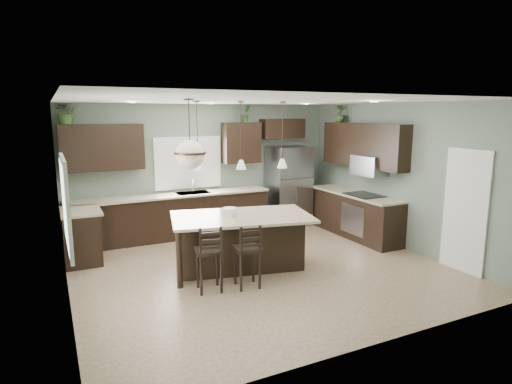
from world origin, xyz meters
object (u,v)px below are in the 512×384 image
(bar_stool_center, at_px, (247,255))
(plant_back_left, at_px, (67,111))
(kitchen_island, at_px, (242,242))
(serving_dish, at_px, (230,212))
(refrigerator, at_px, (289,186))
(bar_stool_left, at_px, (209,258))

(bar_stool_center, distance_m, plant_back_left, 4.40)
(kitchen_island, relative_size, serving_dish, 9.55)
(refrigerator, distance_m, bar_stool_left, 4.15)
(bar_stool_left, bearing_deg, serving_dish, 57.02)
(serving_dish, bearing_deg, bar_stool_left, -132.12)
(bar_stool_center, bearing_deg, serving_dish, 93.00)
(bar_stool_left, bearing_deg, refrigerator, 52.41)
(bar_stool_center, bearing_deg, refrigerator, 57.05)
(kitchen_island, distance_m, serving_dish, 0.57)
(bar_stool_left, bearing_deg, plant_back_left, 127.37)
(refrigerator, xyz_separation_m, plant_back_left, (-4.64, 0.21, 1.71))
(refrigerator, height_order, serving_dish, refrigerator)
(kitchen_island, height_order, bar_stool_left, bar_stool_left)
(kitchen_island, bearing_deg, bar_stool_left, -129.32)
(plant_back_left, bearing_deg, serving_dish, -46.40)
(bar_stool_left, relative_size, bar_stool_center, 1.02)
(kitchen_island, xyz_separation_m, bar_stool_center, (-0.25, -0.76, 0.04))
(serving_dish, height_order, plant_back_left, plant_back_left)
(kitchen_island, height_order, plant_back_left, plant_back_left)
(serving_dish, bearing_deg, kitchen_island, -12.51)
(refrigerator, xyz_separation_m, serving_dish, (-2.39, -2.15, 0.07))
(bar_stool_center, height_order, plant_back_left, plant_back_left)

